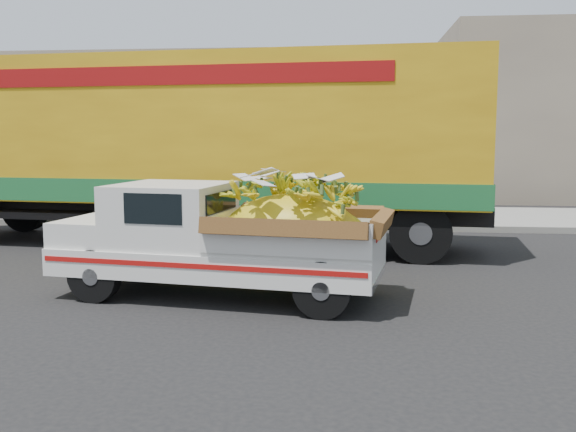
# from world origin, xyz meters

# --- Properties ---
(ground) EXTENTS (100.00, 100.00, 0.00)m
(ground) POSITION_xyz_m (0.00, 0.00, 0.00)
(ground) COLOR black
(ground) RESTS_ON ground
(curb) EXTENTS (60.00, 0.25, 0.15)m
(curb) POSITION_xyz_m (0.00, 6.29, 0.07)
(curb) COLOR gray
(curb) RESTS_ON ground
(sidewalk) EXTENTS (60.00, 4.00, 0.14)m
(sidewalk) POSITION_xyz_m (0.00, 8.39, 0.07)
(sidewalk) COLOR gray
(sidewalk) RESTS_ON ground
(building_left) EXTENTS (18.00, 6.00, 5.00)m
(building_left) POSITION_xyz_m (-8.00, 14.29, 2.50)
(building_left) COLOR gray
(building_left) RESTS_ON ground
(pickup_truck) EXTENTS (4.71, 2.29, 1.58)m
(pickup_truck) POSITION_xyz_m (2.22, -0.40, 0.85)
(pickup_truck) COLOR black
(pickup_truck) RESTS_ON ground
(semi_trailer) EXTENTS (12.04, 3.72, 3.80)m
(semi_trailer) POSITION_xyz_m (0.39, 3.83, 2.12)
(semi_trailer) COLOR black
(semi_trailer) RESTS_ON ground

